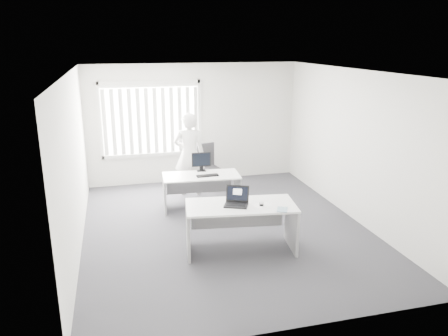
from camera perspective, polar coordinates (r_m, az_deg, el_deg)
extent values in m
plane|color=#434248|center=(8.04, 0.17, -7.87)|extent=(6.00, 6.00, 0.00)
cube|color=silver|center=(10.43, -3.99, 5.82)|extent=(5.00, 0.02, 2.80)
cube|color=silver|center=(4.87, 9.16, -6.74)|extent=(5.00, 0.02, 2.80)
cube|color=silver|center=(7.37, -18.98, 0.54)|extent=(0.02, 6.00, 2.80)
cube|color=silver|center=(8.53, 16.67, 2.81)|extent=(0.02, 6.00, 2.80)
cube|color=silver|center=(7.35, 0.19, 12.48)|extent=(5.00, 6.00, 0.02)
cube|color=silver|center=(10.24, -9.51, 6.29)|extent=(2.32, 0.06, 1.76)
cube|color=white|center=(6.95, 2.21, -4.92)|extent=(1.83, 1.04, 0.03)
cube|color=gray|center=(7.04, -4.72, -8.20)|extent=(0.14, 0.75, 0.76)
cube|color=gray|center=(7.28, 8.82, -7.49)|extent=(0.14, 0.75, 0.76)
cube|color=white|center=(8.78, -3.00, -1.00)|extent=(1.57, 0.82, 0.03)
cube|color=gray|center=(8.83, -7.77, -3.41)|extent=(0.08, 0.66, 0.67)
cube|color=gray|center=(9.01, 1.74, -2.86)|extent=(0.08, 0.66, 0.67)
cylinder|color=black|center=(10.15, -1.90, -2.38)|extent=(0.70, 0.70, 0.08)
cylinder|color=black|center=(10.10, -1.91, -1.39)|extent=(0.07, 0.07, 0.45)
cube|color=black|center=(10.03, -1.92, -0.18)|extent=(0.54, 0.54, 0.07)
cube|color=black|center=(10.12, -2.44, 1.80)|extent=(0.43, 0.16, 0.53)
imported|color=silver|center=(9.54, -4.55, 1.81)|extent=(0.73, 0.54, 1.82)
cube|color=white|center=(6.95, 4.95, -4.82)|extent=(0.30, 0.24, 0.00)
cube|color=silver|center=(6.79, 7.62, -5.39)|extent=(0.23, 0.26, 0.01)
cube|color=black|center=(8.70, -2.16, -0.99)|extent=(0.44, 0.16, 0.02)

